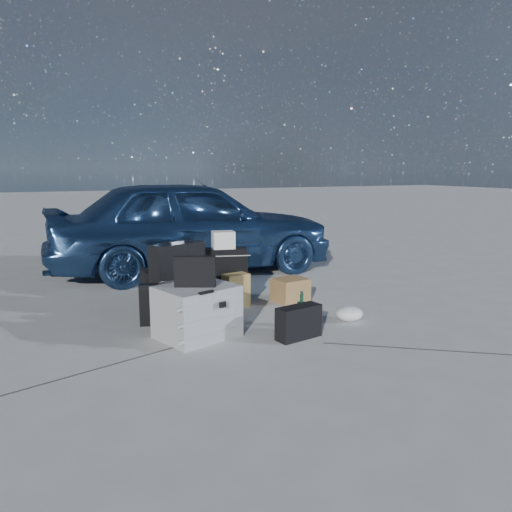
{
  "coord_description": "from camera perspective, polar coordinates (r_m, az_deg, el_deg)",
  "views": [
    {
      "loc": [
        -1.94,
        -4.19,
        1.47
      ],
      "look_at": [
        0.34,
        0.85,
        0.49
      ],
      "focal_mm": 35.0,
      "sensor_mm": 36.0,
      "label": 1
    }
  ],
  "objects": [
    {
      "name": "green_bottle",
      "position": [
        4.7,
        5.22,
        -6.17
      ],
      "size": [
        0.08,
        0.08,
        0.32
      ],
      "primitive_type": "cylinder",
      "rotation": [
        0.0,
        0.0,
        -0.02
      ],
      "color": "#0E341F",
      "rests_on": "ground"
    },
    {
      "name": "white_carton",
      "position": [
        5.44,
        -3.76,
        1.85
      ],
      "size": [
        0.26,
        0.23,
        0.19
      ],
      "primitive_type": "cube",
      "rotation": [
        0.0,
        0.0,
        -0.18
      ],
      "color": "silver",
      "rests_on": "suitcase_right"
    },
    {
      "name": "suitcase_right",
      "position": [
        5.52,
        -3.65,
        -2.19
      ],
      "size": [
        0.53,
        0.31,
        0.61
      ],
      "primitive_type": "cube",
      "rotation": [
        0.0,
        0.0,
        -0.27
      ],
      "color": "black",
      "rests_on": "ground"
    },
    {
      "name": "suitcase_left",
      "position": [
        5.13,
        -8.92,
        -2.55
      ],
      "size": [
        0.59,
        0.39,
        0.73
      ],
      "primitive_type": "cube",
      "rotation": [
        0.0,
        0.0,
        0.36
      ],
      "color": "black",
      "rests_on": "ground"
    },
    {
      "name": "kraft_bag",
      "position": [
        5.35,
        -2.32,
        -3.94
      ],
      "size": [
        0.3,
        0.21,
        0.36
      ],
      "primitive_type": "cube",
      "rotation": [
        0.0,
        0.0,
        0.21
      ],
      "color": "olive",
      "rests_on": "ground"
    },
    {
      "name": "duffel_bag",
      "position": [
        5.69,
        -9.2,
        -3.18
      ],
      "size": [
        0.73,
        0.32,
        0.36
      ],
      "primitive_type": "cube",
      "rotation": [
        0.0,
        0.0,
        0.01
      ],
      "color": "black",
      "rests_on": "ground"
    },
    {
      "name": "cardboard_box",
      "position": [
        5.58,
        3.94,
        -3.88
      ],
      "size": [
        0.39,
        0.35,
        0.26
      ],
      "primitive_type": "cube",
      "rotation": [
        0.0,
        0.0,
        0.16
      ],
      "color": "olive",
      "rests_on": "ground"
    },
    {
      "name": "briefcase",
      "position": [
        4.82,
        -10.13,
        -5.42
      ],
      "size": [
        0.52,
        0.25,
        0.4
      ],
      "primitive_type": "cube",
      "rotation": [
        0.0,
        0.0,
        -0.29
      ],
      "color": "black",
      "rests_on": "ground"
    },
    {
      "name": "plastic_bag",
      "position": [
        4.96,
        10.62,
        -6.49
      ],
      "size": [
        0.33,
        0.31,
        0.15
      ],
      "primitive_type": "ellipsoid",
      "rotation": [
        0.0,
        0.0,
        -0.36
      ],
      "color": "silver",
      "rests_on": "ground"
    },
    {
      "name": "flat_box_white",
      "position": [
        5.65,
        -9.2,
        -1.07
      ],
      "size": [
        0.36,
        0.27,
        0.06
      ],
      "primitive_type": "cube",
      "rotation": [
        0.0,
        0.0,
        -0.01
      ],
      "color": "silver",
      "rests_on": "duffel_bag"
    },
    {
      "name": "ground",
      "position": [
        4.85,
        0.52,
        -7.62
      ],
      "size": [
        60.0,
        60.0,
        0.0
      ],
      "primitive_type": "plane",
      "color": "#AAABA6",
      "rests_on": "ground"
    },
    {
      "name": "laptop_bag",
      "position": [
        4.32,
        -6.99,
        -1.77
      ],
      "size": [
        0.36,
        0.22,
        0.26
      ],
      "primitive_type": "cube",
      "rotation": [
        0.0,
        0.0,
        -0.42
      ],
      "color": "black",
      "rests_on": "pelican_case"
    },
    {
      "name": "pelican_case",
      "position": [
        4.43,
        -6.78,
        -6.31
      ],
      "size": [
        0.76,
        0.69,
        0.46
      ],
      "primitive_type": "cube",
      "rotation": [
        0.0,
        0.0,
        0.32
      ],
      "color": "#A0A2A5",
      "rests_on": "ground"
    },
    {
      "name": "messenger_bag",
      "position": [
        4.39,
        4.89,
        -7.55
      ],
      "size": [
        0.44,
        0.24,
        0.29
      ],
      "primitive_type": "cube",
      "rotation": [
        0.0,
        0.0,
        0.21
      ],
      "color": "black",
      "rests_on": "ground"
    },
    {
      "name": "flat_box_black",
      "position": [
        5.64,
        -9.25,
        -0.47
      ],
      "size": [
        0.31,
        0.24,
        0.06
      ],
      "primitive_type": "cube",
      "rotation": [
        0.0,
        0.0,
        0.13
      ],
      "color": "black",
      "rests_on": "flat_box_white"
    },
    {
      "name": "car",
      "position": [
        7.13,
        -7.4,
        3.53
      ],
      "size": [
        4.01,
        1.74,
        1.35
      ],
      "primitive_type": "imported",
      "rotation": [
        0.0,
        0.0,
        1.53
      ],
      "color": "#30568B",
      "rests_on": "ground"
    }
  ]
}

